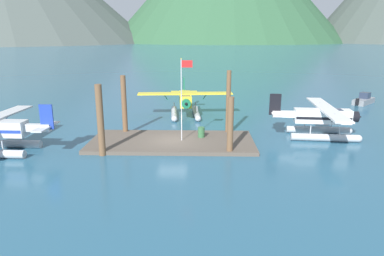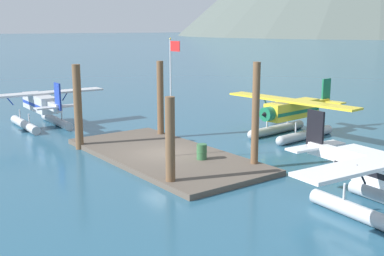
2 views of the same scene
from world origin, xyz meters
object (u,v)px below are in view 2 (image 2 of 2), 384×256
(flagpole, at_px, (172,85))
(seaplane_yellow_bow_centre, at_px, (292,115))
(fuel_drum, at_px, (202,152))
(seaplane_silver_port_aft, at_px, (40,107))

(flagpole, height_order, seaplane_yellow_bow_centre, flagpole)
(fuel_drum, bearing_deg, seaplane_yellow_bow_centre, 100.78)
(seaplane_yellow_bow_centre, bearing_deg, seaplane_silver_port_aft, -136.88)
(fuel_drum, xyz_separation_m, seaplane_yellow_bow_centre, (-1.81, 9.50, 0.84))
(seaplane_yellow_bow_centre, xyz_separation_m, seaplane_silver_port_aft, (-14.01, -13.12, 0.00))
(flagpole, height_order, seaplane_silver_port_aft, flagpole)
(seaplane_yellow_bow_centre, bearing_deg, flagpole, -88.42)
(seaplane_yellow_bow_centre, distance_m, seaplane_silver_port_aft, 19.20)
(fuel_drum, height_order, seaplane_yellow_bow_centre, seaplane_yellow_bow_centre)
(flagpole, bearing_deg, seaplane_silver_port_aft, -169.50)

